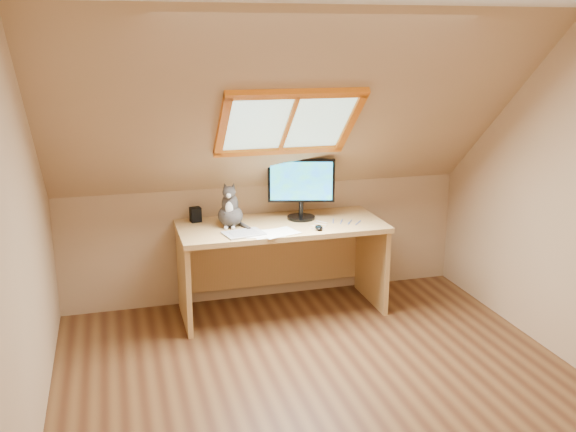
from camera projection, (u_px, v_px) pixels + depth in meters
name	position (u px, v px, depth m)	size (l,w,h in m)	color
ground	(332.00, 396.00, 4.11)	(3.50, 3.50, 0.00)	brown
room_shell	(342.00, 181.00, 3.64)	(3.52, 3.52, 2.41)	tan
desk	(279.00, 248.00, 5.32)	(1.67, 0.73, 0.76)	tan
monitor	(301.00, 185.00, 5.25)	(0.54, 0.23, 0.51)	black
cat	(230.00, 210.00, 5.09)	(0.26, 0.29, 0.37)	#484240
desk_speaker	(196.00, 215.00, 5.24)	(0.08, 0.08, 0.12)	black
graphics_tablet	(244.00, 233.00, 4.91)	(0.30, 0.21, 0.01)	#B2B2B7
mouse	(319.00, 228.00, 5.03)	(0.06, 0.11, 0.03)	black
papers	(269.00, 234.00, 4.91)	(0.35, 0.30, 0.01)	white
cables	(335.00, 223.00, 5.19)	(0.51, 0.26, 0.01)	silver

